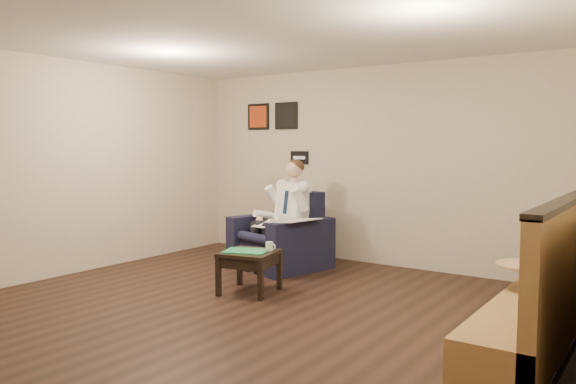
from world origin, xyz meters
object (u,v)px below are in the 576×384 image
Objects in this scene: armchair at (280,230)px; seated_man at (273,217)px; side_table at (250,272)px; cafe_table at (526,301)px; banquette at (532,278)px; green_folder at (246,251)px; smartphone at (260,249)px; coffee_mug at (269,246)px.

seated_man is (-0.03, -0.13, 0.19)m from armchair.
side_table is at bearing -55.53° from armchair.
banquette is at bearing -73.46° from cafe_table.
seated_man reaches higher than banquette.
seated_man is 1.29m from green_folder.
smartphone is 0.23× the size of cafe_table.
smartphone is at bearing -47.53° from seated_man.
side_table is at bearing -97.35° from smartphone.
side_table is at bearing -175.48° from cafe_table.
cafe_table is (2.96, 0.26, -0.16)m from green_folder.
banquette reaches higher than side_table.
side_table is at bearing 176.66° from banquette.
side_table is at bearing -52.03° from seated_man.
banquette is at bearing -6.80° from coffee_mug.
green_folder is at bearing -103.96° from smartphone.
armchair is 7.21× the size of smartphone.
smartphone is at bearing 173.32° from banquette.
cafe_table is at bearing -1.20° from seated_man.
green_folder is at bearing -133.55° from side_table.
armchair is 1.40m from side_table.
coffee_mug is (0.16, 0.17, 0.29)m from side_table.
armchair is 0.44× the size of banquette.
coffee_mug is at bearing 173.20° from banquette.
seated_man reaches higher than armchair.
smartphone is (0.01, 0.18, 0.24)m from side_table.
side_table is 3.93× the size of smartphone.
coffee_mug is 0.68× the size of smartphone.
coffee_mug is 2.92m from banquette.
seated_man reaches higher than green_folder.
banquette is (2.90, -0.35, 0.10)m from coffee_mug.
cafe_table is (3.46, -0.91, -0.39)m from seated_man.
banquette is (3.04, -0.36, 0.14)m from smartphone.
smartphone is at bearing 85.41° from side_table.
smartphone is (0.04, 0.21, -0.00)m from green_folder.
cafe_table is at bearing 106.54° from banquette.
armchair is at bearing 109.42° from green_folder.
green_folder is 0.27m from coffee_mug.
side_table is 0.90× the size of cafe_table.
cafe_table is at bearing 4.52° from side_table.
banquette is at bearing -8.72° from armchair.
banquette is (3.09, -0.15, 0.14)m from green_folder.
banquette is at bearing -9.44° from smartphone.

